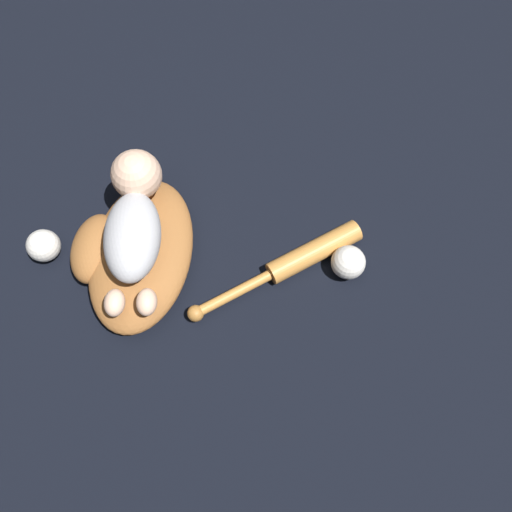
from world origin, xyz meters
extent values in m
plane|color=black|center=(0.00, 0.00, 0.00)|extent=(6.00, 6.00, 0.00)
ellipsoid|color=#935B2D|center=(0.04, 0.01, 0.04)|extent=(0.42, 0.33, 0.08)
ellipsoid|color=#935B2D|center=(0.07, 0.11, 0.04)|extent=(0.19, 0.15, 0.08)
ellipsoid|color=#B2B2B7|center=(0.04, 0.01, 0.13)|extent=(0.22, 0.15, 0.09)
sphere|color=beige|center=(0.18, -0.02, 0.13)|extent=(0.11, 0.11, 0.11)
ellipsoid|color=beige|center=(-0.08, 0.07, 0.10)|extent=(0.06, 0.05, 0.04)
ellipsoid|color=beige|center=(-0.09, 0.01, 0.10)|extent=(0.06, 0.05, 0.04)
cylinder|color=#C6843D|center=(-0.04, -0.36, 0.02)|extent=(0.11, 0.23, 0.05)
cylinder|color=#C6843D|center=(-0.09, -0.16, 0.02)|extent=(0.07, 0.18, 0.02)
sphere|color=#A97034|center=(-0.12, -0.08, 0.02)|extent=(0.04, 0.04, 0.04)
sphere|color=white|center=(-0.08, -0.42, 0.04)|extent=(0.07, 0.07, 0.07)
sphere|color=white|center=(0.11, 0.22, 0.04)|extent=(0.07, 0.07, 0.07)
camera|label=1|loc=(-0.43, -0.13, 1.03)|focal=35.00mm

